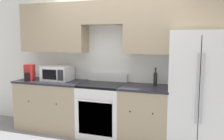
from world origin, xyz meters
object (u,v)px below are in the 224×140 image
(oven_range, at_px, (102,109))
(microwave, at_px, (57,73))
(refrigerator, at_px, (199,90))
(bottle, at_px, (155,78))

(oven_range, bearing_deg, microwave, 176.53)
(refrigerator, distance_m, microwave, 2.52)
(oven_range, distance_m, bottle, 1.08)
(refrigerator, bearing_deg, bottle, 169.76)
(refrigerator, bearing_deg, oven_range, -178.89)
(microwave, xyz_separation_m, bottle, (1.81, 0.10, -0.02))
(oven_range, xyz_separation_m, bottle, (0.90, 0.16, 0.58))
(microwave, relative_size, bottle, 1.73)
(microwave, bearing_deg, oven_range, -3.47)
(refrigerator, xyz_separation_m, bottle, (-0.70, 0.13, 0.13))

